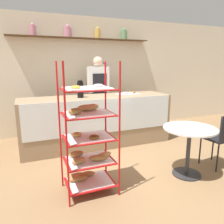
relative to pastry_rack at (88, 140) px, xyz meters
name	(u,v)px	position (x,y,z in m)	size (l,w,h in m)	color
ground_plane	(122,170)	(0.64, 0.32, -0.70)	(14.00, 14.00, 0.00)	olive
back_wall	(82,75)	(0.64, 2.67, 0.66)	(10.00, 0.30, 2.70)	beige
display_counter	(97,121)	(0.64, 1.56, -0.20)	(2.98, 0.77, 1.00)	#937A5B
pastry_rack	(88,140)	(0.00, 0.00, 0.00)	(0.65, 0.50, 1.67)	#B71414
person_worker	(98,94)	(0.85, 2.10, 0.27)	(0.45, 0.23, 1.78)	#282833
cafe_table	(189,139)	(1.48, -0.15, -0.15)	(0.76, 0.76, 0.74)	#262628
cafe_chair	(222,135)	(2.12, -0.16, -0.16)	(0.42, 0.42, 0.88)	black
coffee_carafe	(80,89)	(0.30, 1.53, 0.46)	(0.12, 0.12, 0.34)	black
donut_tray_counter	(129,93)	(1.38, 1.62, 0.32)	(0.47, 0.26, 0.05)	silver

